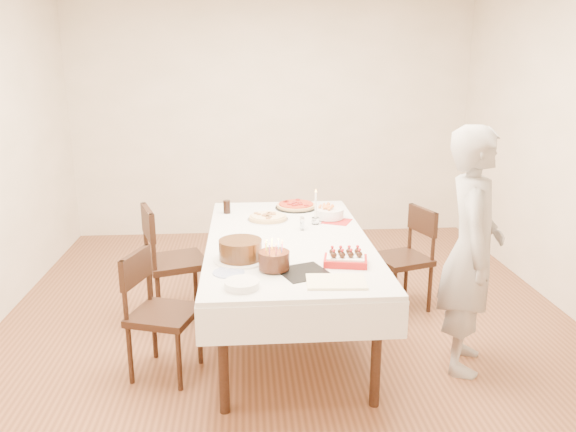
{
  "coord_description": "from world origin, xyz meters",
  "views": [
    {
      "loc": [
        -0.31,
        -3.91,
        1.97
      ],
      "look_at": [
        -0.02,
        -0.11,
        0.92
      ],
      "focal_mm": 35.0,
      "sensor_mm": 36.0,
      "label": 1
    }
  ],
  "objects": [
    {
      "name": "shaker_pair",
      "position": [
        0.1,
        0.08,
        0.8
      ],
      "size": [
        0.1,
        0.1,
        0.09
      ],
      "primitive_type": null,
      "rotation": [
        0.0,
        0.0,
        0.28
      ],
      "color": "white",
      "rests_on": "dining_table"
    },
    {
      "name": "taper_candle",
      "position": [
        0.22,
        0.23,
        0.89
      ],
      "size": [
        0.08,
        0.08,
        0.28
      ],
      "primitive_type": "cylinder",
      "rotation": [
        0.0,
        0.0,
        0.38
      ],
      "color": "white",
      "rests_on": "dining_table"
    },
    {
      "name": "layer_cake",
      "position": [
        -0.35,
        -0.55,
        0.82
      ],
      "size": [
        0.45,
        0.45,
        0.14
      ],
      "primitive_type": "cylinder",
      "rotation": [
        0.0,
        0.0,
        -0.36
      ],
      "color": "#371F0D",
      "rests_on": "dining_table"
    },
    {
      "name": "floor",
      "position": [
        0.0,
        0.0,
        0.0
      ],
      "size": [
        5.0,
        5.0,
        0.0
      ],
      "primitive_type": "plane",
      "color": "brown",
      "rests_on": "ground"
    },
    {
      "name": "wall_front",
      "position": [
        0.0,
        -2.5,
        1.35
      ],
      "size": [
        4.5,
        0.04,
        2.7
      ],
      "primitive_type": "cube",
      "color": "#F0DFCA",
      "rests_on": "floor"
    },
    {
      "name": "pizza_white",
      "position": [
        -0.14,
        0.36,
        0.77
      ],
      "size": [
        0.39,
        0.39,
        0.04
      ],
      "primitive_type": "cylinder",
      "rotation": [
        0.0,
        0.0,
        0.25
      ],
      "color": "beige",
      "rests_on": "dining_table"
    },
    {
      "name": "pasta_bowl",
      "position": [
        0.35,
        0.38,
        0.8
      ],
      "size": [
        0.3,
        0.3,
        0.07
      ],
      "primitive_type": "cylinder",
      "rotation": [
        0.0,
        0.0,
        0.35
      ],
      "color": "white",
      "rests_on": "dining_table"
    },
    {
      "name": "chair_right_savory",
      "position": [
        0.94,
        0.29,
        0.42
      ],
      "size": [
        0.54,
        0.54,
        0.84
      ],
      "primitive_type": null,
      "rotation": [
        0.0,
        0.0,
        0.32
      ],
      "color": "black",
      "rests_on": "floor"
    },
    {
      "name": "pizza_pepperoni",
      "position": [
        0.11,
        0.72,
        0.77
      ],
      "size": [
        0.43,
        0.43,
        0.04
      ],
      "primitive_type": "cylinder",
      "rotation": [
        0.0,
        0.0,
        0.24
      ],
      "color": "red",
      "rests_on": "dining_table"
    },
    {
      "name": "plate_stack",
      "position": [
        -0.34,
        -0.99,
        0.77
      ],
      "size": [
        0.25,
        0.25,
        0.04
      ],
      "primitive_type": "cylinder",
      "rotation": [
        0.0,
        0.0,
        0.31
      ],
      "color": "white",
      "rests_on": "dining_table"
    },
    {
      "name": "china_plate",
      "position": [
        -0.43,
        -0.76,
        0.75
      ],
      "size": [
        0.21,
        0.21,
        0.01
      ],
      "primitive_type": "cylinder",
      "rotation": [
        0.0,
        0.0,
        0.14
      ],
      "color": "white",
      "rests_on": "dining_table"
    },
    {
      "name": "cola_glass",
      "position": [
        -0.47,
        0.61,
        0.8
      ],
      "size": [
        0.08,
        0.08,
        0.11
      ],
      "primitive_type": "cylinder",
      "rotation": [
        0.0,
        0.0,
        -0.36
      ],
      "color": "black",
      "rests_on": "dining_table"
    },
    {
      "name": "box_lid",
      "position": [
        0.19,
        -0.96,
        0.75
      ],
      "size": [
        0.35,
        0.25,
        0.03
      ],
      "primitive_type": "cube",
      "rotation": [
        0.0,
        0.0,
        -0.06
      ],
      "color": "beige",
      "rests_on": "dining_table"
    },
    {
      "name": "wall_back",
      "position": [
        0.0,
        2.5,
        1.35
      ],
      "size": [
        4.5,
        0.04,
        2.7
      ],
      "primitive_type": "cube",
      "color": "#F0DFCA",
      "rests_on": "floor"
    },
    {
      "name": "dining_table",
      "position": [
        -0.02,
        -0.11,
        0.38
      ],
      "size": [
        1.26,
        2.2,
        0.75
      ],
      "primitive_type": "cube",
      "rotation": [
        0.0,
        0.0,
        -0.06
      ],
      "color": "silver",
      "rests_on": "floor"
    },
    {
      "name": "person",
      "position": [
        1.12,
        -0.63,
        0.8
      ],
      "size": [
        0.56,
        0.68,
        1.6
      ],
      "primitive_type": "imported",
      "rotation": [
        0.0,
        0.0,
        1.23
      ],
      "color": "#AAA4A0",
      "rests_on": "floor"
    },
    {
      "name": "chair_left_savory",
      "position": [
        -0.86,
        0.25,
        0.46
      ],
      "size": [
        0.6,
        0.6,
        0.92
      ],
      "primitive_type": null,
      "rotation": [
        0.0,
        0.0,
        3.46
      ],
      "color": "black",
      "rests_on": "floor"
    },
    {
      "name": "birthday_cake",
      "position": [
        -0.15,
        -0.73,
        0.85
      ],
      "size": [
        0.22,
        0.22,
        0.17
      ],
      "primitive_type": "cylinder",
      "rotation": [
        0.0,
        0.0,
        0.19
      ],
      "color": "#3C1D10",
      "rests_on": "dining_table"
    },
    {
      "name": "cake_board",
      "position": [
        0.02,
        -0.79,
        0.75
      ],
      "size": [
        0.35,
        0.35,
        0.01
      ],
      "primitive_type": "cube",
      "rotation": [
        0.0,
        0.0,
        0.36
      ],
      "color": "black",
      "rests_on": "dining_table"
    },
    {
      "name": "chair_left_dessert",
      "position": [
        -0.85,
        -0.59,
        0.41
      ],
      "size": [
        0.53,
        0.53,
        0.83
      ],
      "primitive_type": null,
      "rotation": [
        0.0,
        0.0,
        2.83
      ],
      "color": "black",
      "rests_on": "floor"
    },
    {
      "name": "red_placemat",
      "position": [
        0.4,
        0.29,
        0.75
      ],
      "size": [
        0.27,
        0.27,
        0.01
      ],
      "primitive_type": "cube",
      "rotation": [
        0.0,
        0.0,
        -0.43
      ],
      "color": "#B21E1E",
      "rests_on": "dining_table"
    },
    {
      "name": "strawberry_box",
      "position": [
        0.3,
        -0.67,
        0.78
      ],
      "size": [
        0.29,
        0.22,
        0.07
      ],
      "primitive_type": null,
      "rotation": [
        0.0,
        0.0,
        -0.19
      ],
      "color": "#9D1211",
      "rests_on": "dining_table"
    }
  ]
}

